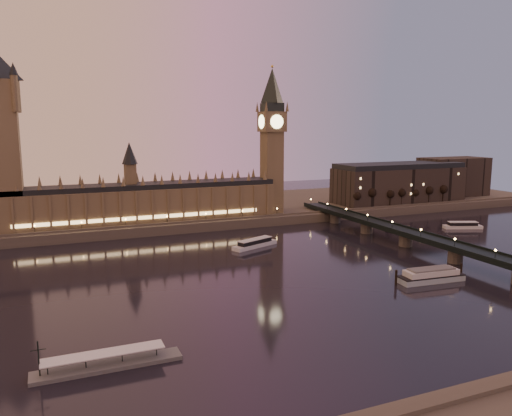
{
  "coord_description": "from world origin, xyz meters",
  "views": [
    {
      "loc": [
        -95.07,
        -204.87,
        68.32
      ],
      "look_at": [
        5.61,
        35.0,
        25.25
      ],
      "focal_mm": 35.0,
      "sensor_mm": 36.0,
      "label": 1
    }
  ],
  "objects_px": {
    "cruise_boat_b": "(463,225)",
    "moored_barge": "(431,275)",
    "cruise_boat_a": "(255,243)",
    "pontoon_pier": "(107,364)"
  },
  "relations": [
    {
      "from": "cruise_boat_b",
      "to": "moored_barge",
      "type": "relative_size",
      "value": 0.73
    },
    {
      "from": "cruise_boat_a",
      "to": "pontoon_pier",
      "type": "xyz_separation_m",
      "value": [
        -94.09,
        -116.1,
        -0.92
      ]
    },
    {
      "from": "cruise_boat_b",
      "to": "moored_barge",
      "type": "bearing_deg",
      "value": -119.21
    },
    {
      "from": "pontoon_pier",
      "to": "cruise_boat_b",
      "type": "bearing_deg",
      "value": 24.36
    },
    {
      "from": "moored_barge",
      "to": "cruise_boat_b",
      "type": "bearing_deg",
      "value": 43.96
    },
    {
      "from": "cruise_boat_a",
      "to": "cruise_boat_b",
      "type": "xyz_separation_m",
      "value": [
        148.92,
        -6.09,
        -0.07
      ]
    },
    {
      "from": "cruise_boat_a",
      "to": "pontoon_pier",
      "type": "bearing_deg",
      "value": -151.53
    },
    {
      "from": "cruise_boat_b",
      "to": "pontoon_pier",
      "type": "height_order",
      "value": "pontoon_pier"
    },
    {
      "from": "moored_barge",
      "to": "cruise_boat_a",
      "type": "bearing_deg",
      "value": 122.9
    },
    {
      "from": "cruise_boat_a",
      "to": "cruise_boat_b",
      "type": "bearing_deg",
      "value": -24.85
    }
  ]
}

